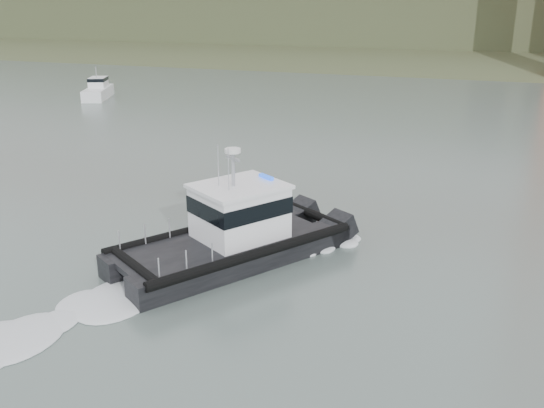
{
  "coord_description": "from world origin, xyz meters",
  "views": [
    {
      "loc": [
        9.44,
        -16.05,
        10.83
      ],
      "look_at": [
        1.26,
        7.0,
        2.4
      ],
      "focal_mm": 40.0,
      "sensor_mm": 36.0,
      "label": 1
    }
  ],
  "objects": [
    {
      "name": "motorboat",
      "position": [
        -31.41,
        41.27,
        0.89
      ],
      "size": [
        4.4,
        6.81,
        3.56
      ],
      "rotation": [
        0.0,
        0.0,
        0.38
      ],
      "color": "white",
      "rests_on": "ground"
    },
    {
      "name": "patrol_boat",
      "position": [
        -0.16,
        6.12,
        1.27
      ],
      "size": [
        8.9,
        10.86,
        5.09
      ],
      "rotation": [
        0.0,
        0.0,
        -0.58
      ],
      "color": "black",
      "rests_on": "ground"
    },
    {
      "name": "headlands",
      "position": [
        0.0,
        125.5,
        7.05
      ],
      "size": [
        500.0,
        105.36,
        27.12
      ],
      "color": "#354326",
      "rests_on": "ground"
    },
    {
      "name": "ground",
      "position": [
        0.0,
        0.0,
        0.0
      ],
      "size": [
        400.0,
        400.0,
        0.0
      ],
      "primitive_type": "plane",
      "color": "#4D5C56",
      "rests_on": "ground"
    }
  ]
}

